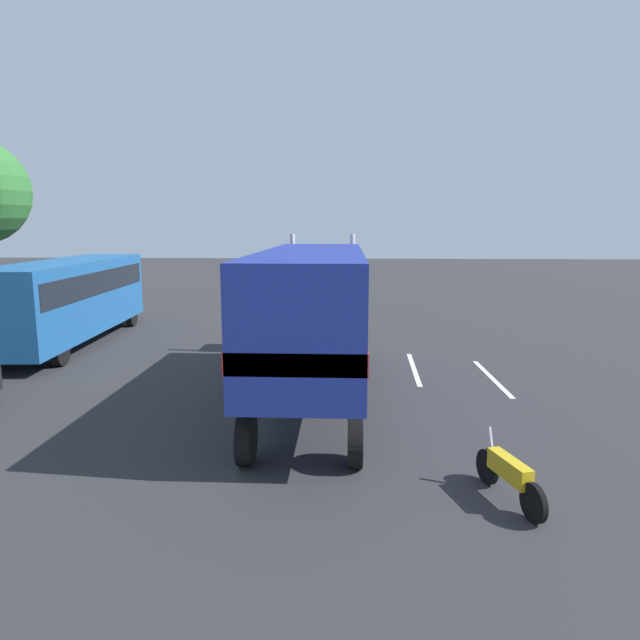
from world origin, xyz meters
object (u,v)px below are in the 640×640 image
semi_truck (315,305)px  person_bystander (238,333)px  parked_bus (70,294)px  motorcycle (509,475)px

semi_truck → person_bystander: bearing=37.1°
parked_bus → motorcycle: size_ratio=5.43×
person_bystander → motorcycle: person_bystander is taller
parked_bus → semi_truck: bearing=-120.3°
semi_truck → parked_bus: (6.03, 10.31, -0.46)m
motorcycle → parked_bus: bearing=48.0°
semi_truck → person_bystander: (4.04, 3.06, -1.63)m
semi_truck → parked_bus: semi_truck is taller
semi_truck → motorcycle: bearing=-150.4°
person_bystander → semi_truck: bearing=-142.9°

